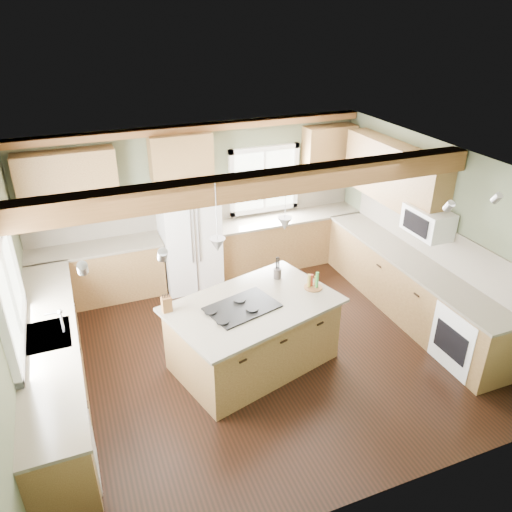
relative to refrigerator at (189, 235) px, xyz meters
name	(u,v)px	position (x,y,z in m)	size (l,w,h in m)	color
floor	(254,352)	(0.30, -2.12, -0.90)	(5.60, 5.60, 0.00)	black
ceiling	(254,168)	(0.30, -2.12, 1.70)	(5.60, 5.60, 0.00)	silver
wall_back	(200,202)	(0.30, 0.38, 0.40)	(5.60, 5.60, 0.00)	#4B523A
wall_left	(11,315)	(-2.50, -2.12, 0.40)	(5.00, 5.00, 0.00)	#4B523A
wall_right	(435,234)	(3.10, -2.12, 0.40)	(5.00, 5.00, 0.00)	#4B523A
ceiling_beam	(261,184)	(0.30, -2.32, 1.57)	(5.55, 0.26, 0.26)	brown
soffit_trim	(197,128)	(0.30, 0.28, 1.64)	(5.55, 0.20, 0.10)	brown
backsplash_back	(200,207)	(0.30, 0.36, 0.31)	(5.58, 0.03, 0.58)	brown
backsplash_right	(431,238)	(3.08, -2.07, 0.31)	(0.03, 3.70, 0.58)	brown
base_cab_back_left	(98,274)	(-1.49, 0.08, -0.46)	(2.02, 0.60, 0.88)	brown
counter_back_left	(94,248)	(-1.49, 0.08, 0.00)	(2.06, 0.64, 0.04)	#453F32
base_cab_back_right	(287,241)	(1.79, 0.08, -0.46)	(2.62, 0.60, 0.88)	brown
counter_back_right	(287,217)	(1.79, 0.08, 0.00)	(2.66, 0.64, 0.04)	#453F32
base_cab_left	(55,368)	(-2.20, -2.07, -0.46)	(0.60, 3.70, 0.88)	brown
counter_left	(48,336)	(-2.20, -2.07, 0.00)	(0.64, 3.74, 0.04)	#453F32
base_cab_right	(408,288)	(2.80, -2.07, -0.46)	(0.60, 3.70, 0.88)	brown
counter_right	(412,261)	(2.80, -2.07, 0.00)	(0.64, 3.74, 0.04)	#453F32
upper_cab_back_left	(68,182)	(-1.69, 0.21, 1.05)	(1.40, 0.35, 0.90)	brown
upper_cab_over_fridge	(181,156)	(0.00, 0.21, 1.25)	(0.96, 0.35, 0.70)	brown
upper_cab_right	(394,174)	(2.92, -1.22, 1.05)	(0.35, 2.20, 0.90)	brown
upper_cab_back_corner	(329,152)	(2.60, 0.21, 1.05)	(0.90, 0.35, 0.90)	brown
window_left	(8,292)	(-2.48, -2.07, 0.65)	(0.04, 1.60, 1.05)	white
window_back	(264,179)	(1.45, 0.36, 0.65)	(1.10, 0.04, 1.00)	white
sink	(48,336)	(-2.20, -2.07, 0.01)	(0.50, 0.65, 0.03)	#262628
faucet	(62,322)	(-2.02, -2.07, 0.15)	(0.02, 0.02, 0.28)	#B2B2B7
dishwasher	(61,452)	(-2.19, -3.37, -0.47)	(0.60, 0.60, 0.84)	white
oven	(469,337)	(2.79, -3.37, -0.47)	(0.60, 0.72, 0.84)	white
microwave	(428,222)	(2.88, -2.17, 0.65)	(0.40, 0.70, 0.38)	white
pendant_left	(218,245)	(-0.27, -2.45, 0.98)	(0.18, 0.18, 0.16)	#B2B2B7
pendant_right	(285,224)	(0.67, -2.18, 0.98)	(0.18, 0.18, 0.16)	#B2B2B7
refrigerator	(189,235)	(0.00, 0.00, 0.00)	(0.90, 0.74, 1.80)	white
island	(253,335)	(0.20, -2.32, -0.46)	(1.95, 1.19, 0.88)	brown
island_top	(253,305)	(0.20, -2.32, 0.00)	(2.08, 1.32, 0.04)	#453F32
cooktop	(242,307)	(0.05, -2.36, 0.03)	(0.85, 0.56, 0.02)	black
knife_block	(167,304)	(-0.83, -2.09, 0.12)	(0.12, 0.09, 0.20)	brown
utensil_crock	(277,273)	(0.75, -1.84, 0.09)	(0.11, 0.11, 0.14)	#362F2B
bottle_tray	(313,281)	(1.08, -2.25, 0.13)	(0.24, 0.24, 0.22)	brown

